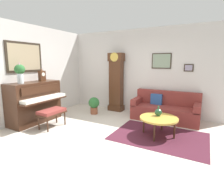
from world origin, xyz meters
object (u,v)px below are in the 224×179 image
at_px(grandfather_clock, 116,84).
at_px(mantel_clock, 42,75).
at_px(couch, 165,109).
at_px(piano_bench, 52,112).
at_px(coffee_table, 159,119).
at_px(potted_plant, 94,104).
at_px(flower_vase, 20,71).
at_px(piano, 35,102).
at_px(green_jug, 158,112).

distance_m(grandfather_clock, mantel_clock, 2.44).
bearing_deg(couch, piano_bench, -140.52).
distance_m(grandfather_clock, coffee_table, 2.44).
xyz_separation_m(coffee_table, mantel_clock, (-3.35, -0.43, 0.92)).
height_order(coffee_table, potted_plant, potted_plant).
relative_size(coffee_table, flower_vase, 1.52).
distance_m(piano, mantel_clock, 0.80).
bearing_deg(mantel_clock, flower_vase, -90.04).
distance_m(piano, green_jug, 3.42).
distance_m(piano_bench, coffee_table, 2.73).
bearing_deg(piano_bench, piano, 174.05).
bearing_deg(green_jug, couch, 93.17).
bearing_deg(couch, mantel_clock, -152.57).
distance_m(grandfather_clock, flower_vase, 3.02).
relative_size(piano, mantel_clock, 3.79).
xyz_separation_m(piano, piano_bench, (0.74, -0.08, -0.18)).
bearing_deg(flower_vase, coffee_table, 18.39).
distance_m(piano_bench, grandfather_clock, 2.46).
height_order(piano, green_jug, piano).
height_order(couch, mantel_clock, mantel_clock).
xyz_separation_m(piano_bench, coffee_table, (2.61, 0.81, 0.00)).
height_order(grandfather_clock, coffee_table, grandfather_clock).
bearing_deg(coffee_table, potted_plant, 162.52).
bearing_deg(flower_vase, mantel_clock, 89.96).
relative_size(coffee_table, mantel_clock, 2.32).
bearing_deg(flower_vase, grandfather_clock, 60.17).
distance_m(flower_vase, potted_plant, 2.41).
distance_m(couch, coffee_table, 1.26).
xyz_separation_m(grandfather_clock, flower_vase, (-1.48, -2.58, 0.51)).
bearing_deg(piano, green_jug, 14.55).
bearing_deg(mantel_clock, piano_bench, -26.98).
bearing_deg(couch, green_jug, -86.83).
xyz_separation_m(piano_bench, grandfather_clock, (0.74, 2.28, 0.56)).
xyz_separation_m(couch, mantel_clock, (-3.24, -1.68, 1.02)).
bearing_deg(potted_plant, grandfather_clock, 58.54).
xyz_separation_m(piano, grandfather_clock, (1.48, 2.20, 0.38)).
xyz_separation_m(piano, mantel_clock, (0.00, 0.30, 0.74)).
height_order(coffee_table, mantel_clock, mantel_clock).
distance_m(mantel_clock, potted_plant, 1.85).
bearing_deg(grandfather_clock, flower_vase, -119.83).
relative_size(piano_bench, mantel_clock, 1.84).
bearing_deg(mantel_clock, coffee_table, 7.29).
bearing_deg(piano, coffee_table, 12.26).
relative_size(piano_bench, grandfather_clock, 0.34).
bearing_deg(couch, piano, -148.56).
relative_size(piano, piano_bench, 2.06).
bearing_deg(coffee_table, flower_vase, -161.61).
height_order(coffee_table, flower_vase, flower_vase).
bearing_deg(piano_bench, grandfather_clock, 71.99).
xyz_separation_m(piano_bench, flower_vase, (-0.74, -0.31, 1.07)).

